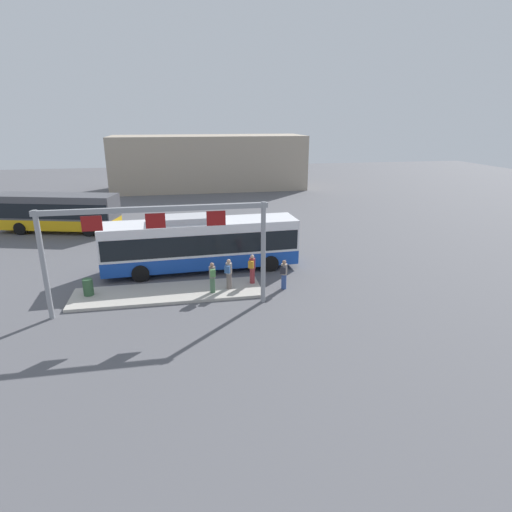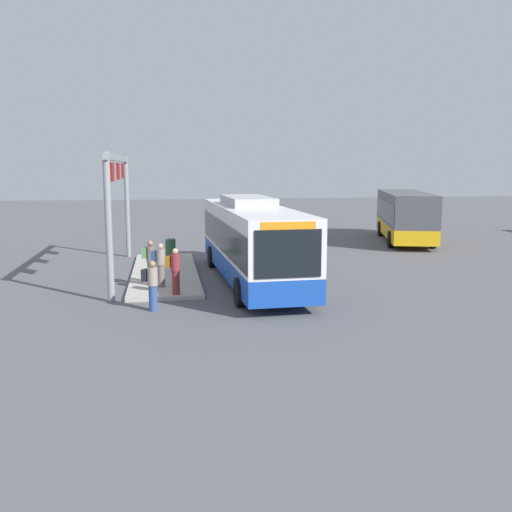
# 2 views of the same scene
# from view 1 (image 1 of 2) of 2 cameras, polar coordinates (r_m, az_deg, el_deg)

# --- Properties ---
(ground_plane) EXTENTS (120.00, 120.00, 0.00)m
(ground_plane) POSITION_cam_1_polar(r_m,az_deg,el_deg) (26.53, -7.26, -1.84)
(ground_plane) COLOR #56565B
(platform_curb) EXTENTS (10.00, 2.80, 0.16)m
(platform_curb) POSITION_cam_1_polar(r_m,az_deg,el_deg) (23.18, -11.77, -4.91)
(platform_curb) COLOR #B2ADA3
(platform_curb) RESTS_ON ground
(bus_main) EXTENTS (11.86, 3.05, 3.46)m
(bus_main) POSITION_cam_1_polar(r_m,az_deg,el_deg) (25.97, -7.44, 1.92)
(bus_main) COLOR #1947AD
(bus_main) RESTS_ON ground
(bus_background_left) EXTENTS (10.07, 5.04, 3.10)m
(bus_background_left) POSITION_cam_1_polar(r_m,az_deg,el_deg) (38.38, -25.27, 5.58)
(bus_background_left) COLOR #EAAD14
(bus_background_left) RESTS_ON ground
(person_boarding) EXTENTS (0.51, 0.60, 1.67)m
(person_boarding) POSITION_cam_1_polar(r_m,az_deg,el_deg) (23.48, -0.53, -1.66)
(person_boarding) COLOR maroon
(person_boarding) RESTS_ON platform_curb
(person_waiting_near) EXTENTS (0.51, 0.60, 1.67)m
(person_waiting_near) POSITION_cam_1_polar(r_m,az_deg,el_deg) (23.15, 3.79, -2.42)
(person_waiting_near) COLOR #334C8C
(person_waiting_near) RESTS_ON ground
(person_waiting_mid) EXTENTS (0.50, 0.60, 1.67)m
(person_waiting_mid) POSITION_cam_1_polar(r_m,az_deg,el_deg) (22.80, -3.71, -2.32)
(person_waiting_mid) COLOR slate
(person_waiting_mid) RESTS_ON platform_curb
(person_waiting_far) EXTENTS (0.35, 0.53, 1.67)m
(person_waiting_far) POSITION_cam_1_polar(r_m,az_deg,el_deg) (22.34, -5.92, -2.82)
(person_waiting_far) COLOR #476B4C
(person_waiting_far) RESTS_ON platform_curb
(platform_sign_gantry) EXTENTS (10.59, 0.24, 5.20)m
(platform_sign_gantry) POSITION_cam_1_polar(r_m,az_deg,el_deg) (20.22, -13.30, 2.78)
(platform_sign_gantry) COLOR gray
(platform_sign_gantry) RESTS_ON ground
(station_building) EXTENTS (24.70, 8.00, 6.86)m
(station_building) POSITION_cam_1_polar(r_m,az_deg,el_deg) (57.01, -6.38, 12.46)
(station_building) COLOR tan
(station_building) RESTS_ON ground
(trash_bin) EXTENTS (0.52, 0.52, 0.90)m
(trash_bin) POSITION_cam_1_polar(r_m,az_deg,el_deg) (23.75, -21.75, -3.92)
(trash_bin) COLOR #2D5133
(trash_bin) RESTS_ON platform_curb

